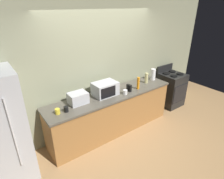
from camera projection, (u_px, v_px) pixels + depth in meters
ground_plane at (123, 139)px, 3.89m from camera, size 8.00×8.00×0.00m
back_wall at (101, 68)px, 3.92m from camera, size 6.40×0.10×2.70m
counter_run at (112, 112)px, 3.99m from camera, size 2.84×0.64×0.90m
stove_range at (171, 89)px, 5.06m from camera, size 0.60×0.61×1.08m
microwave at (105, 89)px, 3.71m from camera, size 0.48×0.35×0.27m
toaster_oven at (78, 98)px, 3.41m from camera, size 0.34×0.26×0.21m
paper_towel_roll at (153, 74)px, 4.47m from camera, size 0.12×0.12×0.27m
cordless_phone at (129, 88)px, 3.89m from camera, size 0.06×0.11×0.15m
bottle_dish_soap at (138, 83)px, 3.97m from camera, size 0.06×0.06×0.27m
bottle_vinegar at (146, 78)px, 4.28m from camera, size 0.08×0.08×0.24m
mug_black at (66, 109)px, 3.16m from camera, size 0.08×0.08×0.10m
mug_yellow at (57, 111)px, 3.10m from camera, size 0.08×0.08×0.09m
mug_white at (125, 92)px, 3.78m from camera, size 0.09×0.09×0.09m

